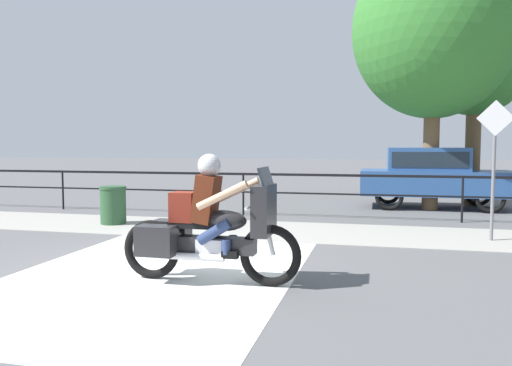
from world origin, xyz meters
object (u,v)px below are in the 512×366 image
object	(u,v)px
trash_bin	(113,205)
tree_behind_car	(434,30)
parked_car	(432,174)
tree_behind_sign	(476,57)
street_sign	(494,155)
motorcycle	(208,227)

from	to	relation	value
trash_bin	tree_behind_car	distance (m)	9.35
parked_car	trash_bin	distance (m)	8.55
trash_bin	tree_behind_sign	world-z (taller)	tree_behind_sign
parked_car	trash_bin	bearing A→B (deg)	-144.51
street_sign	tree_behind_sign	distance (m)	6.46
motorcycle	street_sign	world-z (taller)	street_sign
motorcycle	tree_behind_car	xyz separation A→B (m)	(3.46, 8.29, 4.08)
motorcycle	tree_behind_car	bearing A→B (deg)	66.37
tree_behind_sign	motorcycle	bearing A→B (deg)	-116.11
trash_bin	tree_behind_sign	xyz separation A→B (m)	(8.34, 5.68, 3.85)
street_sign	tree_behind_sign	world-z (taller)	tree_behind_sign
motorcycle	trash_bin	bearing A→B (deg)	131.02
tree_behind_sign	tree_behind_car	distance (m)	1.96
motorcycle	street_sign	size ratio (longest dim) A/B	0.92
tree_behind_sign	street_sign	bearing A→B (deg)	-96.35
street_sign	tree_behind_sign	bearing A→B (deg)	83.65
parked_car	trash_bin	size ratio (longest dim) A/B	4.82
trash_bin	tree_behind_car	size ratio (longest dim) A/B	0.12
street_sign	tree_behind_car	xyz separation A→B (m)	(-0.64, 4.45, 3.23)
motorcycle	tree_behind_sign	world-z (taller)	tree_behind_sign
trash_bin	street_sign	size ratio (longest dim) A/B	0.33
parked_car	street_sign	xyz separation A→B (m)	(0.55, -4.81, 0.60)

